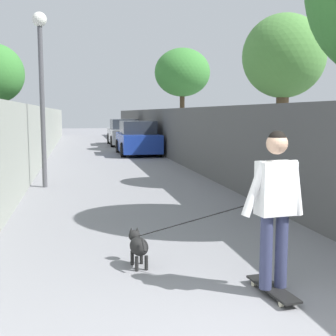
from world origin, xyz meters
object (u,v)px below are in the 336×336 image
object	(u,v)px
person_skateboarder	(275,197)
tree_right_distant	(182,73)
skateboard	(273,289)
car_far	(124,133)
car_near	(138,139)
dog	(139,245)
tree_right_mid	(284,58)
lamp_post	(41,69)

from	to	relation	value
person_skateboarder	tree_right_distant	bearing A→B (deg)	-10.22
skateboard	car_far	distance (m)	22.42
person_skateboarder	car_near	world-z (taller)	person_skateboarder
skateboard	car_near	world-z (taller)	car_near
tree_right_distant	dog	bearing A→B (deg)	164.93
tree_right_mid	car_far	bearing A→B (deg)	7.87
tree_right_mid	tree_right_distant	size ratio (longest dim) A/B	0.85
car_near	car_far	xyz separation A→B (m)	(6.16, -0.00, 0.00)
tree_right_mid	tree_right_distant	bearing A→B (deg)	-0.89
skateboard	lamp_post	bearing A→B (deg)	20.34
lamp_post	car_near	distance (m)	9.60
car_far	tree_right_mid	bearing A→B (deg)	-172.13
car_far	tree_right_distant	bearing A→B (deg)	-152.98
dog	car_far	world-z (taller)	car_far
person_skateboarder	skateboard	bearing A→B (deg)	-56.31
person_skateboarder	car_near	distance (m)	16.26
lamp_post	dog	size ratio (longest dim) A/B	3.02
skateboard	person_skateboarder	size ratio (longest dim) A/B	0.50
dog	person_skateboarder	bearing A→B (deg)	-132.57
lamp_post	car_far	bearing A→B (deg)	-13.62
lamp_post	car_far	distance (m)	15.37
tree_right_distant	person_skateboarder	world-z (taller)	tree_right_distant
tree_right_distant	lamp_post	xyz separation A→B (m)	(-10.02, 6.01, -0.87)
tree_right_distant	person_skateboarder	bearing A→B (deg)	169.78
car_near	car_far	world-z (taller)	same
tree_right_mid	dog	size ratio (longest dim) A/B	2.96
lamp_post	skateboard	bearing A→B (deg)	-159.66
car_near	car_far	bearing A→B (deg)	-0.00
tree_right_distant	car_far	world-z (taller)	tree_right_distant
tree_right_mid	person_skateboarder	bearing A→B (deg)	153.94
skateboard	car_near	xyz separation A→B (m)	(16.23, -0.75, 0.65)
lamp_post	person_skateboarder	bearing A→B (deg)	-159.66
person_skateboarder	dog	size ratio (longest dim) A/B	1.14
person_skateboarder	car_far	distance (m)	22.41
person_skateboarder	dog	distance (m)	1.87
tree_right_mid	dog	bearing A→B (deg)	139.46
lamp_post	dog	distance (m)	7.19
skateboard	dog	size ratio (longest dim) A/B	0.56
lamp_post	dog	world-z (taller)	lamp_post
skateboard	car_far	xyz separation A→B (m)	(22.39, -0.75, 0.65)
person_skateboarder	dog	bearing A→B (deg)	47.43
tree_right_distant	dog	world-z (taller)	tree_right_distant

